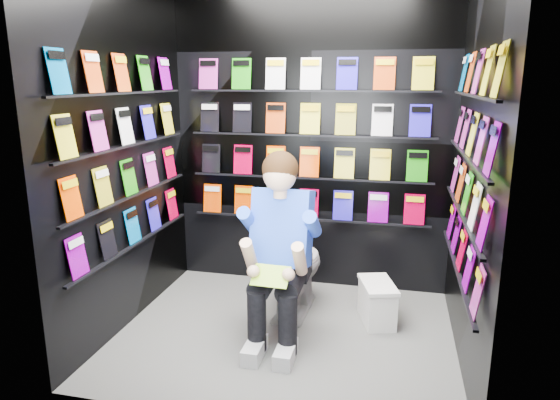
# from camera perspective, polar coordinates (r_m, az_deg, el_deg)

# --- Properties ---
(floor) EXTENTS (2.40, 2.40, 0.00)m
(floor) POSITION_cam_1_polar(r_m,az_deg,el_deg) (3.78, 0.55, -15.08)
(floor) COLOR #595957
(floor) RESTS_ON ground
(wall_back) EXTENTS (2.40, 0.04, 2.60)m
(wall_back) POSITION_cam_1_polar(r_m,az_deg,el_deg) (4.33, 3.49, 6.78)
(wall_back) COLOR black
(wall_back) RESTS_ON floor
(wall_front) EXTENTS (2.40, 0.04, 2.60)m
(wall_front) POSITION_cam_1_polar(r_m,az_deg,el_deg) (2.40, -4.56, 1.19)
(wall_front) COLOR black
(wall_front) RESTS_ON floor
(wall_left) EXTENTS (0.04, 2.00, 2.60)m
(wall_left) POSITION_cam_1_polar(r_m,az_deg,el_deg) (3.79, -17.46, 5.21)
(wall_left) COLOR black
(wall_left) RESTS_ON floor
(wall_right) EXTENTS (0.04, 2.00, 2.60)m
(wall_right) POSITION_cam_1_polar(r_m,az_deg,el_deg) (3.31, 21.37, 3.74)
(wall_right) COLOR black
(wall_right) RESTS_ON floor
(comics_back) EXTENTS (2.10, 0.06, 1.37)m
(comics_back) POSITION_cam_1_polar(r_m,az_deg,el_deg) (4.30, 3.42, 6.80)
(comics_back) COLOR #D64713
(comics_back) RESTS_ON wall_back
(comics_left) EXTENTS (0.06, 1.70, 1.37)m
(comics_left) POSITION_cam_1_polar(r_m,az_deg,el_deg) (3.78, -17.07, 5.28)
(comics_left) COLOR #D64713
(comics_left) RESTS_ON wall_left
(comics_right) EXTENTS (0.06, 1.70, 1.37)m
(comics_right) POSITION_cam_1_polar(r_m,az_deg,el_deg) (3.31, 20.86, 3.86)
(comics_right) COLOR #D64713
(comics_right) RESTS_ON wall_right
(toilet) EXTENTS (0.45, 0.77, 0.73)m
(toilet) POSITION_cam_1_polar(r_m,az_deg,el_deg) (4.00, 1.53, -7.61)
(toilet) COLOR white
(toilet) RESTS_ON floor
(longbox) EXTENTS (0.31, 0.43, 0.29)m
(longbox) POSITION_cam_1_polar(r_m,az_deg,el_deg) (3.96, 11.02, -11.58)
(longbox) COLOR silver
(longbox) RESTS_ON floor
(longbox_lid) EXTENTS (0.34, 0.45, 0.03)m
(longbox_lid) POSITION_cam_1_polar(r_m,az_deg,el_deg) (3.90, 11.12, -9.47)
(longbox_lid) COLOR silver
(longbox_lid) RESTS_ON longbox
(reader) EXTENTS (0.59, 0.83, 1.49)m
(reader) POSITION_cam_1_polar(r_m,az_deg,el_deg) (3.50, 0.32, -3.34)
(reader) COLOR blue
(reader) RESTS_ON toilet
(held_comic) EXTENTS (0.25, 0.15, 0.10)m
(held_comic) POSITION_cam_1_polar(r_m,az_deg,el_deg) (3.26, -1.06, -8.67)
(held_comic) COLOR green
(held_comic) RESTS_ON reader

